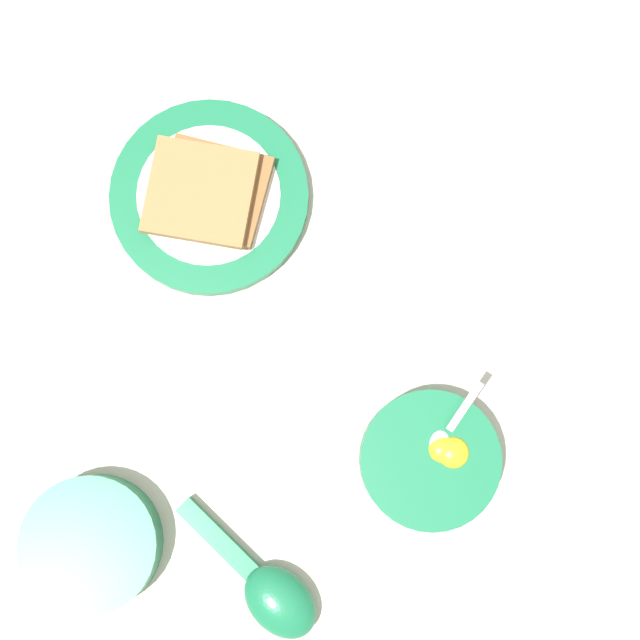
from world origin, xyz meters
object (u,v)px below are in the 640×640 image
at_px(egg_bowl, 434,453).
at_px(toast_sandwich, 210,189).
at_px(congee_bowl, 95,541).
at_px(toast_plate, 213,194).
at_px(soup_spoon, 274,589).

distance_m(egg_bowl, toast_sandwich, 0.34).
relative_size(toast_sandwich, congee_bowl, 0.89).
relative_size(egg_bowl, toast_sandwich, 1.23).
distance_m(toast_plate, congee_bowl, 0.36).
relative_size(soup_spoon, congee_bowl, 1.25).
distance_m(egg_bowl, soup_spoon, 0.20).
xyz_separation_m(toast_sandwich, congee_bowl, (-0.35, 0.04, -0.01)).
bearing_deg(toast_sandwich, congee_bowl, 173.58).
height_order(soup_spoon, congee_bowl, congee_bowl).
bearing_deg(toast_plate, egg_bowl, -129.29).
height_order(egg_bowl, congee_bowl, egg_bowl).
bearing_deg(soup_spoon, toast_plate, 20.18).
xyz_separation_m(egg_bowl, soup_spoon, (-0.15, 0.13, -0.01)).
bearing_deg(soup_spoon, toast_sandwich, 20.23).
relative_size(egg_bowl, congee_bowl, 1.10).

